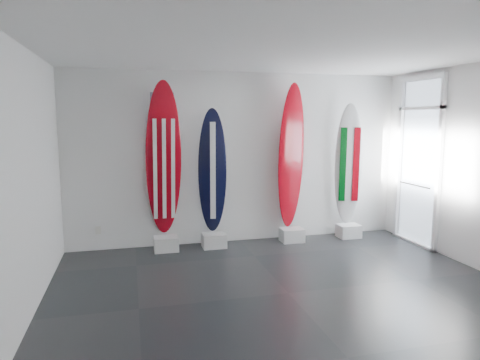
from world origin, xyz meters
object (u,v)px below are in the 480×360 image
object	(u,v)px
surfboard_usa	(164,160)
surfboard_italy	(348,165)
surfboard_navy	(212,171)
surfboard_swiss	(291,157)

from	to	relation	value
surfboard_usa	surfboard_italy	world-z (taller)	surfboard_usa
surfboard_italy	surfboard_navy	bearing A→B (deg)	-162.88
surfboard_navy	surfboard_italy	xyz separation A→B (m)	(2.56, 0.00, 0.05)
surfboard_usa	surfboard_navy	distance (m)	0.84
surfboard_usa	surfboard_italy	size ratio (longest dim) A/B	1.16
surfboard_usa	surfboard_swiss	distance (m)	2.24
surfboard_usa	surfboard_swiss	size ratio (longest dim) A/B	1.00
surfboard_navy	surfboard_italy	bearing A→B (deg)	7.65
surfboard_usa	surfboard_italy	distance (m)	3.38
surfboard_usa	surfboard_navy	bearing A→B (deg)	-1.66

